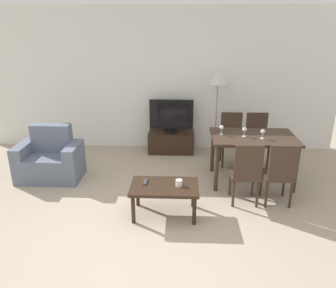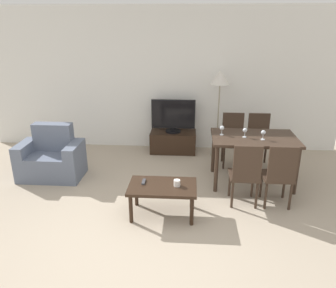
% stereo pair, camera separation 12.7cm
% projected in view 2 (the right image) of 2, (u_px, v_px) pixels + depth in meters
% --- Properties ---
extents(ground_plane, '(18.00, 18.00, 0.00)m').
position_uv_depth(ground_plane, '(135.00, 247.00, 3.70)').
color(ground_plane, tan).
extents(wall_back, '(6.89, 0.06, 2.70)m').
position_uv_depth(wall_back, '(161.00, 80.00, 6.29)').
color(wall_back, white).
rests_on(wall_back, ground_plane).
extents(armchair, '(0.99, 0.61, 0.85)m').
position_uv_depth(armchair, '(52.00, 159.00, 5.31)').
color(armchair, slate).
rests_on(armchair, ground_plane).
extents(tv_stand, '(0.87, 0.45, 0.40)m').
position_uv_depth(tv_stand, '(173.00, 142.00, 6.39)').
color(tv_stand, black).
rests_on(tv_stand, ground_plane).
extents(tv, '(0.83, 0.29, 0.63)m').
position_uv_depth(tv, '(173.00, 116.00, 6.21)').
color(tv, black).
rests_on(tv, tv_stand).
extents(coffee_table, '(0.87, 0.54, 0.42)m').
position_uv_depth(coffee_table, '(163.00, 189.00, 4.20)').
color(coffee_table, black).
rests_on(coffee_table, ground_plane).
extents(dining_table, '(1.27, 0.82, 0.76)m').
position_uv_depth(dining_table, '(254.00, 143.00, 4.99)').
color(dining_table, '#38281E').
rests_on(dining_table, ground_plane).
extents(dining_chair_near, '(0.40, 0.40, 0.91)m').
position_uv_depth(dining_chair_near, '(245.00, 172.00, 4.38)').
color(dining_chair_near, '#38281E').
rests_on(dining_chair_near, ground_plane).
extents(dining_chair_far, '(0.40, 0.40, 0.91)m').
position_uv_depth(dining_chair_far, '(259.00, 138.00, 5.71)').
color(dining_chair_far, '#38281E').
rests_on(dining_chair_far, ground_plane).
extents(dining_chair_near_right, '(0.40, 0.40, 0.91)m').
position_uv_depth(dining_chair_near_right, '(279.00, 173.00, 4.35)').
color(dining_chair_near_right, '#38281E').
rests_on(dining_chair_near_right, ground_plane).
extents(dining_chair_far_left, '(0.40, 0.40, 0.91)m').
position_uv_depth(dining_chair_far_left, '(233.00, 137.00, 5.73)').
color(dining_chair_far_left, '#38281E').
rests_on(dining_chair_far_left, ground_plane).
extents(floor_lamp, '(0.36, 0.36, 1.60)m').
position_uv_depth(floor_lamp, '(220.00, 82.00, 5.82)').
color(floor_lamp, gray).
rests_on(floor_lamp, ground_plane).
extents(remote_primary, '(0.04, 0.15, 0.02)m').
position_uv_depth(remote_primary, '(144.00, 182.00, 4.26)').
color(remote_primary, '#38383D').
rests_on(remote_primary, coffee_table).
extents(cup_white_near, '(0.08, 0.08, 0.08)m').
position_uv_depth(cup_white_near, '(177.00, 183.00, 4.16)').
color(cup_white_near, white).
rests_on(cup_white_near, coffee_table).
extents(wine_glass_left, '(0.07, 0.07, 0.15)m').
position_uv_depth(wine_glass_left, '(245.00, 131.00, 4.89)').
color(wine_glass_left, silver).
rests_on(wine_glass_left, dining_table).
extents(wine_glass_center, '(0.07, 0.07, 0.15)m').
position_uv_depth(wine_glass_center, '(222.00, 128.00, 5.00)').
color(wine_glass_center, silver).
rests_on(wine_glass_center, dining_table).
extents(wine_glass_right, '(0.07, 0.07, 0.15)m').
position_uv_depth(wine_glass_right, '(263.00, 133.00, 4.79)').
color(wine_glass_right, silver).
rests_on(wine_glass_right, dining_table).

